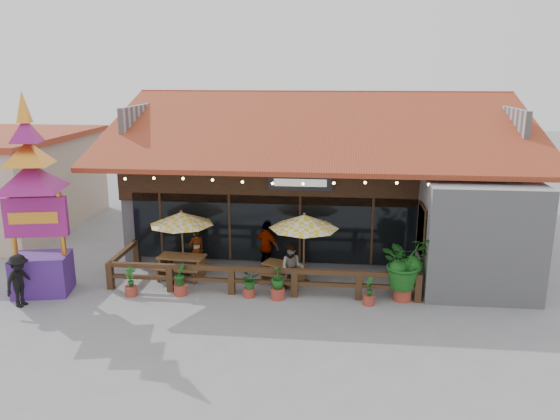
# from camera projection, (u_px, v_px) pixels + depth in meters

# --- Properties ---
(ground) EXTENTS (100.00, 100.00, 0.00)m
(ground) POSITION_uv_depth(u_px,v_px,m) (311.00, 291.00, 17.62)
(ground) COLOR gray
(ground) RESTS_ON ground
(restaurant_building) EXTENTS (15.50, 14.73, 6.09)m
(restaurant_building) POSITION_uv_depth(u_px,v_px,m) (325.00, 183.00, 23.41)
(restaurant_building) COLOR #9D9DA1
(restaurant_building) RESTS_ON ground
(patio_railing) EXTENTS (10.00, 2.60, 0.92)m
(patio_railing) POSITION_uv_depth(u_px,v_px,m) (240.00, 273.00, 17.43)
(patio_railing) COLOR #452C18
(patio_railing) RESTS_ON ground
(umbrella_left) EXTENTS (2.20, 2.20, 2.34)m
(umbrella_left) POSITION_uv_depth(u_px,v_px,m) (181.00, 219.00, 18.45)
(umbrella_left) COLOR brown
(umbrella_left) RESTS_ON ground
(umbrella_right) EXTENTS (2.41, 2.41, 2.45)m
(umbrella_right) POSITION_uv_depth(u_px,v_px,m) (304.00, 222.00, 17.72)
(umbrella_right) COLOR brown
(umbrella_right) RESTS_ON ground
(picnic_table_left) EXTENTS (1.68, 1.49, 0.76)m
(picnic_table_left) POSITION_uv_depth(u_px,v_px,m) (182.00, 263.00, 18.71)
(picnic_table_left) COLOR brown
(picnic_table_left) RESTS_ON ground
(picnic_table_right) EXTENTS (1.72, 1.62, 0.67)m
(picnic_table_right) POSITION_uv_depth(u_px,v_px,m) (284.00, 270.00, 18.21)
(picnic_table_right) COLOR brown
(picnic_table_right) RESTS_ON ground
(thai_sign_tower) EXTENTS (2.99, 2.99, 6.82)m
(thai_sign_tower) POSITION_uv_depth(u_px,v_px,m) (32.00, 182.00, 16.59)
(thai_sign_tower) COLOR #4A227E
(thai_sign_tower) RESTS_ON ground
(tropical_plant) EXTENTS (1.98, 1.91, 2.10)m
(tropical_plant) POSITION_uv_depth(u_px,v_px,m) (404.00, 263.00, 16.63)
(tropical_plant) COLOR #973729
(tropical_plant) RESTS_ON ground
(diner_a) EXTENTS (0.69, 0.67, 1.60)m
(diner_a) POSITION_uv_depth(u_px,v_px,m) (197.00, 250.00, 19.08)
(diner_a) COLOR #3A2312
(diner_a) RESTS_ON ground
(diner_b) EXTENTS (0.80, 0.64, 1.58)m
(diner_b) POSITION_uv_depth(u_px,v_px,m) (292.00, 268.00, 17.41)
(diner_b) COLOR #3A2312
(diner_b) RESTS_ON ground
(diner_c) EXTENTS (1.12, 0.94, 1.79)m
(diner_c) POSITION_uv_depth(u_px,v_px,m) (267.00, 247.00, 19.19)
(diner_c) COLOR #3A2312
(diner_c) RESTS_ON ground
(pedestrian) EXTENTS (0.81, 1.16, 1.63)m
(pedestrian) POSITION_uv_depth(u_px,v_px,m) (20.00, 281.00, 16.30)
(pedestrian) COLOR black
(pedestrian) RESTS_ON ground
(planter_a) EXTENTS (0.38, 0.38, 0.94)m
(planter_a) POSITION_uv_depth(u_px,v_px,m) (131.00, 284.00, 17.16)
(planter_a) COLOR #973729
(planter_a) RESTS_ON ground
(planter_b) EXTENTS (0.42, 0.42, 1.04)m
(planter_b) POSITION_uv_depth(u_px,v_px,m) (180.00, 281.00, 17.20)
(planter_b) COLOR #973729
(planter_b) RESTS_ON ground
(planter_c) EXTENTS (0.71, 0.69, 0.89)m
(planter_c) POSITION_uv_depth(u_px,v_px,m) (249.00, 282.00, 17.03)
(planter_c) COLOR #973729
(planter_c) RESTS_ON ground
(planter_d) EXTENTS (0.57, 0.57, 1.09)m
(planter_d) POSITION_uv_depth(u_px,v_px,m) (278.00, 283.00, 16.88)
(planter_d) COLOR #973729
(planter_d) RESTS_ON ground
(planter_e) EXTENTS (0.36, 0.38, 0.89)m
(planter_e) POSITION_uv_depth(u_px,v_px,m) (369.00, 293.00, 16.51)
(planter_e) COLOR #973729
(planter_e) RESTS_ON ground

